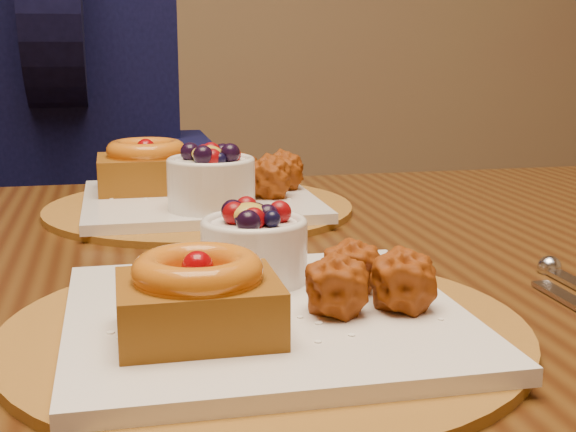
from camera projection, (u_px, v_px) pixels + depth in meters
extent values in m
cube|color=#351909|center=(224.00, 276.00, 0.79)|extent=(1.60, 0.90, 0.04)
cylinder|color=brown|center=(265.00, 330.00, 0.58)|extent=(0.38, 0.38, 0.01)
cube|color=white|center=(265.00, 317.00, 0.58)|extent=(0.28, 0.28, 0.01)
cube|color=#5A2E08|center=(199.00, 308.00, 0.52)|extent=(0.10, 0.09, 0.04)
torus|color=#AE4B0A|center=(198.00, 270.00, 0.51)|extent=(0.09, 0.09, 0.02)
sphere|color=#7E0205|center=(198.00, 267.00, 0.51)|extent=(0.02, 0.02, 0.02)
sphere|color=#9A3E0B|center=(351.00, 269.00, 0.61)|extent=(0.04, 0.04, 0.04)
sphere|color=#9A3E0B|center=(336.00, 289.00, 0.56)|extent=(0.04, 0.04, 0.04)
sphere|color=#9A3E0B|center=(402.00, 284.00, 0.57)|extent=(0.04, 0.04, 0.04)
cylinder|color=white|center=(254.00, 252.00, 0.64)|extent=(0.09, 0.09, 0.05)
torus|color=white|center=(254.00, 223.00, 0.63)|extent=(0.09, 0.09, 0.01)
ellipsoid|color=gold|center=(249.00, 213.00, 0.63)|extent=(0.03, 0.03, 0.02)
cylinder|color=brown|center=(199.00, 208.00, 1.00)|extent=(0.38, 0.38, 0.01)
cube|color=white|center=(199.00, 200.00, 1.00)|extent=(0.28, 0.28, 0.01)
cube|color=#5A2E08|center=(147.00, 173.00, 1.03)|extent=(0.12, 0.10, 0.04)
torus|color=#AE4B0A|center=(146.00, 150.00, 1.02)|extent=(0.10, 0.10, 0.02)
sphere|color=#7E0205|center=(146.00, 148.00, 1.02)|extent=(0.02, 0.02, 0.02)
sphere|color=#9A3E0B|center=(269.00, 179.00, 0.98)|extent=(0.05, 0.05, 0.05)
sphere|color=#9A3E0B|center=(239.00, 173.00, 1.03)|extent=(0.05, 0.05, 0.05)
sphere|color=#9A3E0B|center=(283.00, 172.00, 1.04)|extent=(0.05, 0.05, 0.05)
cylinder|color=white|center=(211.00, 185.00, 0.91)|extent=(0.10, 0.10, 0.06)
torus|color=white|center=(211.00, 161.00, 0.90)|extent=(0.10, 0.10, 0.01)
ellipsoid|color=gold|center=(207.00, 154.00, 0.90)|extent=(0.04, 0.04, 0.02)
cube|color=black|center=(66.00, 286.00, 1.56)|extent=(0.56, 0.56, 0.04)
cylinder|color=black|center=(152.00, 356.00, 1.88)|extent=(0.04, 0.04, 0.48)
cube|color=black|center=(45.00, 143.00, 1.71)|extent=(0.48, 0.12, 0.51)
cube|color=black|center=(65.00, 145.00, 1.47)|extent=(0.41, 0.21, 0.58)
cube|color=black|center=(187.00, 161.00, 1.41)|extent=(0.08, 0.29, 0.08)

